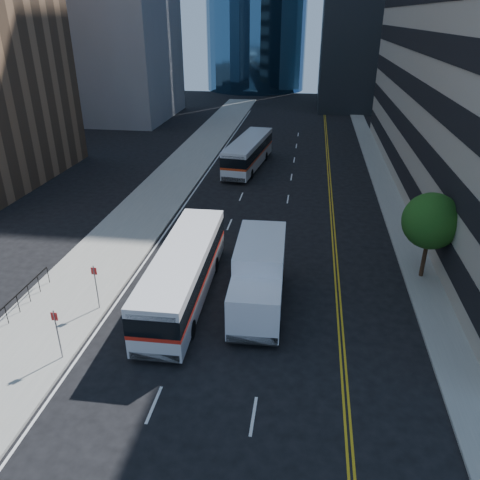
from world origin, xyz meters
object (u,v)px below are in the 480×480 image
Objects in this scene: bus_front at (184,272)px; bus_rear at (248,152)px; box_truck at (259,276)px; street_tree at (431,221)px.

bus_front is 24.63m from bus_rear.
box_truck is at bearing -3.79° from bus_front.
box_truck is at bearing -74.51° from bus_rear.
bus_rear is at bearing 96.96° from box_truck.
bus_rear is (-13.00, 20.46, -2.04)m from street_tree.
bus_rear is 1.58× the size of box_truck.
street_tree is 0.45× the size of bus_front.
bus_front is at bearing -83.83° from bus_rear.
street_tree is 24.33m from bus_rear.
street_tree is 0.44× the size of bus_rear.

